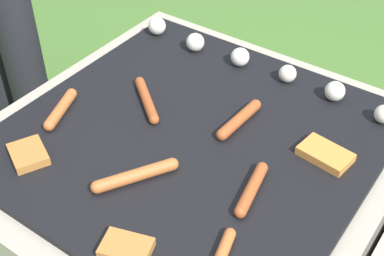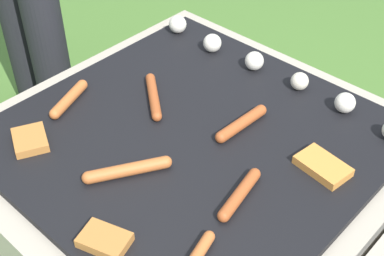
{
  "view_description": "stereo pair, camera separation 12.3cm",
  "coord_description": "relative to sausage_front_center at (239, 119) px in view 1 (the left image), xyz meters",
  "views": [
    {
      "loc": [
        0.55,
        -0.77,
        1.19
      ],
      "look_at": [
        0.0,
        0.0,
        0.39
      ],
      "focal_mm": 50.0,
      "sensor_mm": 36.0,
      "label": 1
    },
    {
      "loc": [
        0.64,
        -0.69,
        1.19
      ],
      "look_at": [
        0.0,
        0.0,
        0.39
      ],
      "focal_mm": 50.0,
      "sensor_mm": 36.0,
      "label": 2
    }
  ],
  "objects": [
    {
      "name": "bread_slice_left",
      "position": [
        -0.32,
        -0.37,
        -0.0
      ],
      "size": [
        0.11,
        0.11,
        0.02
      ],
      "color": "#B27033",
      "rests_on": "grill"
    },
    {
      "name": "sausage_front_center",
      "position": [
        0.0,
        0.0,
        0.0
      ],
      "size": [
        0.03,
        0.17,
        0.03
      ],
      "color": "#A34C23",
      "rests_on": "grill"
    },
    {
      "name": "bread_slice_center",
      "position": [
        0.22,
        0.01,
        -0.0
      ],
      "size": [
        0.12,
        0.09,
        0.02
      ],
      "color": "#D18438",
      "rests_on": "grill"
    },
    {
      "name": "sausage_mid_right",
      "position": [
        -0.38,
        -0.22,
        -0.0
      ],
      "size": [
        0.07,
        0.15,
        0.03
      ],
      "color": "#B7602D",
      "rests_on": "grill"
    },
    {
      "name": "sausage_back_center",
      "position": [
        0.14,
        -0.18,
        -0.0
      ],
      "size": [
        0.05,
        0.16,
        0.03
      ],
      "color": "#A34C23",
      "rests_on": "grill"
    },
    {
      "name": "sausage_mid_left",
      "position": [
        -0.08,
        -0.29,
        0.0
      ],
      "size": [
        0.11,
        0.17,
        0.03
      ],
      "color": "#B7602D",
      "rests_on": "grill"
    },
    {
      "name": "bread_slice_right",
      "position": [
        0.02,
        -0.44,
        -0.0
      ],
      "size": [
        0.11,
        0.09,
        0.02
      ],
      "color": "#B27033",
      "rests_on": "grill"
    },
    {
      "name": "ground_plane",
      "position": [
        -0.07,
        -0.1,
        -0.39
      ],
      "size": [
        14.0,
        14.0,
        0.0
      ],
      "primitive_type": "plane",
      "color": "#47702D"
    },
    {
      "name": "sausage_front_left",
      "position": [
        -0.23,
        -0.07,
        -0.0
      ],
      "size": [
        0.15,
        0.13,
        0.02
      ],
      "color": "#A34C23",
      "rests_on": "grill"
    },
    {
      "name": "grill",
      "position": [
        -0.07,
        -0.1,
        -0.2
      ],
      "size": [
        0.92,
        0.92,
        0.37
      ],
      "color": "#A89E8C",
      "rests_on": "ground_plane"
    },
    {
      "name": "mushroom_row",
      "position": [
        -0.1,
        0.22,
        0.01
      ],
      "size": [
        0.75,
        0.07,
        0.05
      ],
      "color": "silver",
      "rests_on": "grill"
    }
  ]
}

